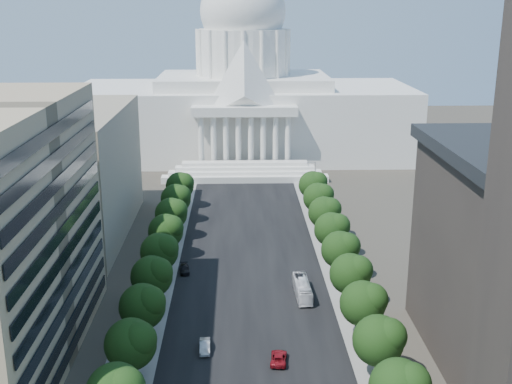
{
  "coord_description": "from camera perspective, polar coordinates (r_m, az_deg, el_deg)",
  "views": [
    {
      "loc": [
        -2.31,
        -47.06,
        53.25
      ],
      "look_at": [
        1.3,
        75.16,
        17.43
      ],
      "focal_mm": 45.0,
      "sensor_mm": 36.0,
      "label": 1
    }
  ],
  "objects": [
    {
      "name": "sidewalk_right",
      "position": [
        148.58,
        6.69,
        -4.79
      ],
      "size": [
        8.0,
        260.0,
        0.02
      ],
      "primitive_type": "cube",
      "color": "gray",
      "rests_on": "ground"
    },
    {
      "name": "tree_r_g",
      "position": [
        140.51,
        6.87,
        -3.25
      ],
      "size": [
        7.79,
        7.6,
        9.97
      ],
      "color": "#33261C",
      "rests_on": "ground"
    },
    {
      "name": "tree_l_g",
      "position": [
        139.83,
        -7.91,
        -3.39
      ],
      "size": [
        7.79,
        7.6,
        9.97
      ],
      "color": "#33261C",
      "rests_on": "ground"
    },
    {
      "name": "tree_l_e",
      "position": [
        117.67,
        -9.12,
        -7.33
      ],
      "size": [
        7.79,
        7.6,
        9.97
      ],
      "color": "#33261C",
      "rests_on": "ground"
    },
    {
      "name": "car_red",
      "position": [
        102.44,
        2.03,
        -14.53
      ],
      "size": [
        2.98,
        5.47,
        1.45
      ],
      "primitive_type": "imported",
      "rotation": [
        0.0,
        0.0,
        3.03
      ],
      "color": "maroon",
      "rests_on": "ground"
    },
    {
      "name": "car_silver",
      "position": [
        105.56,
        -4.57,
        -13.53
      ],
      "size": [
        1.88,
        4.86,
        1.58
      ],
      "primitive_type": "imported",
      "rotation": [
        0.0,
        0.0,
        0.04
      ],
      "color": "#AAACB2",
      "rests_on": "ground"
    },
    {
      "name": "road_asphalt",
      "position": [
        147.06,
        -0.68,
        -4.9
      ],
      "size": [
        30.0,
        260.0,
        0.01
      ],
      "primitive_type": "cube",
      "color": "black",
      "rests_on": "ground"
    },
    {
      "name": "tree_r_j",
      "position": [
        174.53,
        5.17,
        0.71
      ],
      "size": [
        7.79,
        7.6,
        9.97
      ],
      "color": "#33261C",
      "rests_on": "ground"
    },
    {
      "name": "tree_l_i",
      "position": [
        162.51,
        -7.04,
        -0.53
      ],
      "size": [
        7.79,
        7.6,
        9.97
      ],
      "color": "#33261C",
      "rests_on": "ground"
    },
    {
      "name": "streetlight_b",
      "position": [
        97.35,
        12.05,
        -13.22
      ],
      "size": [
        2.61,
        0.44,
        9.0
      ],
      "color": "gray",
      "rests_on": "ground"
    },
    {
      "name": "tree_r_h",
      "position": [
        151.74,
        6.22,
        -1.73
      ],
      "size": [
        7.79,
        7.6,
        9.97
      ],
      "color": "#33261C",
      "rests_on": "ground"
    },
    {
      "name": "streetlight_d",
      "position": [
        142.06,
        7.42,
        -3.32
      ],
      "size": [
        2.61,
        0.44,
        9.0
      ],
      "color": "gray",
      "rests_on": "ground"
    },
    {
      "name": "tree_l_d",
      "position": [
        106.89,
        -9.92,
        -9.9
      ],
      "size": [
        7.79,
        7.6,
        9.97
      ],
      "color": "#33261C",
      "rests_on": "ground"
    },
    {
      "name": "streetlight_f",
      "position": [
        189.44,
        5.1,
        1.77
      ],
      "size": [
        2.61,
        0.44,
        9.0
      ],
      "color": "gray",
      "rests_on": "ground"
    },
    {
      "name": "tree_l_j",
      "position": [
        173.98,
        -6.69,
        0.61
      ],
      "size": [
        7.79,
        7.6,
        9.97
      ],
      "color": "#33261C",
      "rests_on": "ground"
    },
    {
      "name": "tree_r_d",
      "position": [
        107.78,
        9.67,
        -9.66
      ],
      "size": [
        7.79,
        7.6,
        9.97
      ],
      "color": "#33261C",
      "rests_on": "ground"
    },
    {
      "name": "streetlight_c",
      "position": [
        119.18,
        9.27,
        -7.35
      ],
      "size": [
        2.61,
        0.44,
        9.0
      ],
      "color": "gray",
      "rests_on": "ground"
    },
    {
      "name": "car_dark_b",
      "position": [
        134.18,
        -6.38,
        -6.84
      ],
      "size": [
        2.5,
        4.96,
        1.38
      ],
      "primitive_type": "imported",
      "rotation": [
        0.0,
        0.0,
        0.12
      ],
      "color": "black",
      "rests_on": "ground"
    },
    {
      "name": "capitol",
      "position": [
        234.33,
        -1.12,
        8.17
      ],
      "size": [
        120.0,
        56.0,
        73.0
      ],
      "color": "white",
      "rests_on": "ground"
    },
    {
      "name": "tree_r_e",
      "position": [
        118.47,
        8.55,
        -7.13
      ],
      "size": [
        7.79,
        7.6,
        9.97
      ],
      "color": "#33261C",
      "rests_on": "ground"
    },
    {
      "name": "office_block_left_far",
      "position": [
        158.67,
        -18.38,
        1.53
      ],
      "size": [
        38.0,
        52.0,
        30.0
      ],
      "primitive_type": "cube",
      "color": "gray",
      "rests_on": "ground"
    },
    {
      "name": "tree_r_c",
      "position": [
        97.38,
        11.04,
        -12.72
      ],
      "size": [
        7.79,
        7.6,
        9.97
      ],
      "color": "#33261C",
      "rests_on": "ground"
    },
    {
      "name": "tree_r_i",
      "position": [
        163.09,
        5.65,
        -0.43
      ],
      "size": [
        7.79,
        7.6,
        9.97
      ],
      "color": "#33261C",
      "rests_on": "ground"
    },
    {
      "name": "sidewalk_left",
      "position": [
        147.98,
        -8.08,
        -4.93
      ],
      "size": [
        8.0,
        260.0,
        0.02
      ],
      "primitive_type": "cube",
      "color": "gray",
      "rests_on": "ground"
    },
    {
      "name": "tree_l_c",
      "position": [
        96.4,
        -10.92,
        -13.04
      ],
      "size": [
        7.79,
        7.6,
        9.97
      ],
      "color": "#33261C",
      "rests_on": "ground"
    },
    {
      "name": "tree_l_f",
      "position": [
        128.66,
        -8.46,
        -5.19
      ],
      "size": [
        7.79,
        7.6,
        9.97
      ],
      "color": "#33261C",
      "rests_on": "ground"
    },
    {
      "name": "tree_l_h",
      "position": [
        151.12,
        -7.44,
        -1.85
      ],
      "size": [
        7.79,
        7.6,
        9.97
      ],
      "color": "#33261C",
      "rests_on": "ground"
    },
    {
      "name": "tree_r_f",
      "position": [
        129.4,
        7.64,
        -5.02
      ],
      "size": [
        7.79,
        7.6,
        9.97
      ],
      "color": "#33261C",
      "rests_on": "ground"
    },
    {
      "name": "city_bus",
      "position": [
        123.1,
        4.14,
        -8.56
      ],
      "size": [
        2.93,
        11.07,
        3.06
      ],
      "primitive_type": "imported",
      "rotation": [
        0.0,
        0.0,
        0.03
      ],
      "color": "white",
      "rests_on": "ground"
    },
    {
      "name": "streetlight_e",
      "position": [
        165.56,
        6.09,
        -0.41
      ],
      "size": [
        2.61,
        0.44,
        9.0
      ],
      "color": "gray",
      "rests_on": "ground"
    }
  ]
}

